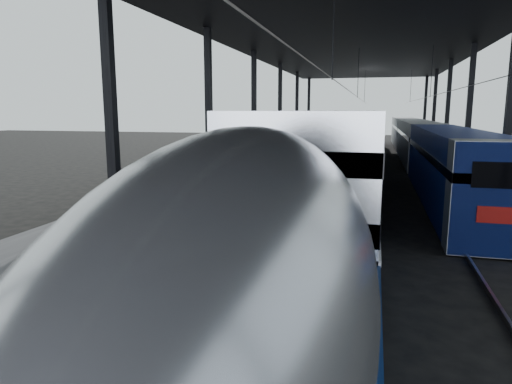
% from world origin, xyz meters
% --- Properties ---
extents(ground, '(160.00, 160.00, 0.00)m').
position_xyz_m(ground, '(0.00, 0.00, 0.00)').
color(ground, black).
rests_on(ground, ground).
extents(platform, '(6.00, 80.00, 1.00)m').
position_xyz_m(platform, '(-3.50, 20.00, 0.50)').
color(platform, '#4C4C4F').
rests_on(platform, ground).
extents(yellow_strip, '(0.30, 80.00, 0.01)m').
position_xyz_m(yellow_strip, '(-0.70, 20.00, 1.00)').
color(yellow_strip, gold).
rests_on(yellow_strip, platform).
extents(rails, '(6.52, 80.00, 0.16)m').
position_xyz_m(rails, '(4.50, 20.00, 0.08)').
color(rails, slate).
rests_on(rails, ground).
extents(canopy, '(18.00, 75.00, 9.47)m').
position_xyz_m(canopy, '(1.90, 20.00, 9.12)').
color(canopy, black).
rests_on(canopy, ground).
extents(tgv_train, '(3.14, 65.20, 4.50)m').
position_xyz_m(tgv_train, '(2.00, 22.49, 2.11)').
color(tgv_train, silver).
rests_on(tgv_train, ground).
extents(second_train, '(2.63, 56.05, 3.63)m').
position_xyz_m(second_train, '(7.00, 32.31, 1.84)').
color(second_train, navy).
rests_on(second_train, ground).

